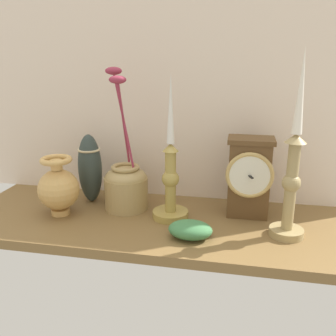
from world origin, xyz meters
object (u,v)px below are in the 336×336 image
(candlestick_tall_left, at_px, (170,180))
(brass_vase_jar, at_px, (126,184))
(mantel_clock, at_px, (249,176))
(tall_ceramic_vase, at_px, (90,168))
(candlestick_tall_center, at_px, (292,175))
(brass_vase_bulbous, at_px, (59,188))

(candlestick_tall_left, bearing_deg, brass_vase_jar, 164.01)
(mantel_clock, distance_m, tall_ceramic_vase, 0.44)
(candlestick_tall_center, distance_m, brass_vase_jar, 0.43)
(candlestick_tall_left, bearing_deg, mantel_clock, 15.60)
(tall_ceramic_vase, bearing_deg, candlestick_tall_left, -15.45)
(mantel_clock, relative_size, candlestick_tall_center, 0.49)
(mantel_clock, height_order, tall_ceramic_vase, mantel_clock)
(brass_vase_jar, bearing_deg, brass_vase_bulbous, -155.43)
(candlestick_tall_left, xyz_separation_m, tall_ceramic_vase, (-0.25, 0.07, -0.00))
(mantel_clock, distance_m, brass_vase_bulbous, 0.50)
(tall_ceramic_vase, bearing_deg, candlestick_tall_center, -12.32)
(brass_vase_jar, bearing_deg, candlestick_tall_center, -11.62)
(candlestick_tall_center, height_order, brass_vase_bulbous, candlestick_tall_center)
(mantel_clock, height_order, candlestick_tall_left, candlestick_tall_left)
(brass_vase_jar, relative_size, tall_ceramic_vase, 1.92)
(candlestick_tall_left, relative_size, tall_ceramic_vase, 1.86)
(candlestick_tall_center, bearing_deg, brass_vase_bulbous, 178.78)
(mantel_clock, relative_size, brass_vase_bulbous, 1.32)
(mantel_clock, height_order, brass_vase_bulbous, mantel_clock)
(brass_vase_bulbous, height_order, brass_vase_jar, brass_vase_jar)
(candlestick_tall_center, height_order, tall_ceramic_vase, candlestick_tall_center)
(brass_vase_bulbous, bearing_deg, brass_vase_jar, 24.57)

